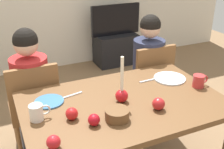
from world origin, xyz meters
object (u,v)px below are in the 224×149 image
object	(u,v)px
person_right_child	(147,75)
dining_table	(124,111)
apple_far_edge	(72,114)
chair_right	(149,81)
mug_right	(199,81)
person_left_child	(33,98)
tv_stand	(116,49)
apple_near_candle	(158,104)
bowl_walnuts	(117,115)
chair_left	(35,105)
plate_right	(170,78)
apple_by_right_mug	(53,142)
apple_by_left_plate	(94,120)
plate_left	(49,102)
mug_left	(37,112)
candle_centerpiece	(122,93)
tv	(116,20)

from	to	relation	value
person_right_child	dining_table	bearing A→B (deg)	-132.40
person_right_child	apple_far_edge	size ratio (longest dim) A/B	14.79
chair_right	apple_far_edge	bearing A→B (deg)	-145.39
dining_table	mug_right	xyz separation A→B (m)	(0.62, -0.04, 0.13)
person_left_child	mug_right	xyz separation A→B (m)	(1.15, -0.68, 0.23)
tv_stand	mug_right	xyz separation A→B (m)	(-0.39, -2.34, 0.56)
tv_stand	apple_near_candle	size ratio (longest dim) A/B	7.52
bowl_walnuts	chair_left	bearing A→B (deg)	116.55
dining_table	plate_right	bearing A→B (deg)	18.35
apple_by_right_mug	apple_by_left_plate	bearing A→B (deg)	21.89
bowl_walnuts	apple_near_candle	bearing A→B (deg)	-1.24
person_left_child	tv_stand	world-z (taller)	person_left_child
person_left_child	bowl_walnuts	distance (m)	0.94
plate_left	mug_left	distance (m)	0.22
candle_centerpiece	mug_left	bearing A→B (deg)	177.90
person_right_child	plate_left	size ratio (longest dim) A/B	5.76
mug_right	apple_far_edge	world-z (taller)	mug_right
person_right_child	mug_left	size ratio (longest dim) A/B	8.82
mug_left	bowl_walnuts	size ratio (longest dim) A/B	0.87
dining_table	plate_right	size ratio (longest dim) A/B	5.46
apple_by_left_plate	apple_far_edge	bearing A→B (deg)	131.70
person_right_child	apple_near_candle	bearing A→B (deg)	-117.09
apple_by_right_mug	tv	bearing A→B (deg)	58.82
plate_left	apple_far_edge	bearing A→B (deg)	-72.07
tv_stand	mug_left	xyz separation A→B (m)	(-1.60, -2.28, 0.56)
chair_right	plate_right	size ratio (longest dim) A/B	3.51
apple_near_candle	person_left_child	bearing A→B (deg)	129.83
dining_table	tv_stand	xyz separation A→B (m)	(1.01, 2.30, -0.43)
tv	apple_by_left_plate	size ratio (longest dim) A/B	10.63
plate_left	chair_right	bearing A→B (deg)	21.11
apple_by_left_plate	apple_near_candle	bearing A→B (deg)	-1.09
apple_by_left_plate	tv	bearing A→B (deg)	62.41
mug_right	apple_near_candle	xyz separation A→B (m)	(-0.46, -0.15, -0.01)
mug_right	dining_table	bearing A→B (deg)	176.42
tv_stand	apple_near_candle	xyz separation A→B (m)	(-0.85, -2.49, 0.55)
apple_far_edge	dining_table	bearing A→B (deg)	9.69
apple_far_edge	candle_centerpiece	bearing A→B (deg)	9.48
dining_table	person_left_child	bearing A→B (deg)	129.82
chair_left	person_left_child	xyz separation A→B (m)	(0.00, 0.03, 0.06)
chair_left	chair_right	size ratio (longest dim) A/B	1.00
person_left_child	apple_near_candle	distance (m)	1.10
chair_left	mug_left	distance (m)	0.66
mug_right	candle_centerpiece	bearing A→B (deg)	176.89
dining_table	chair_right	distance (m)	0.86
chair_right	apple_by_left_plate	distance (m)	1.21
mug_right	apple_far_edge	distance (m)	1.01
chair_right	plate_left	distance (m)	1.17
person_right_child	candle_centerpiece	distance (m)	0.92
chair_left	apple_near_candle	distance (m)	1.09
chair_left	apple_by_right_mug	distance (m)	0.94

